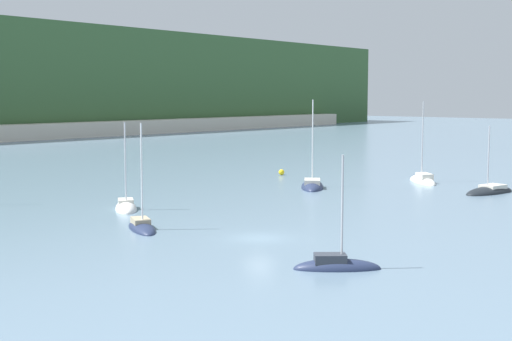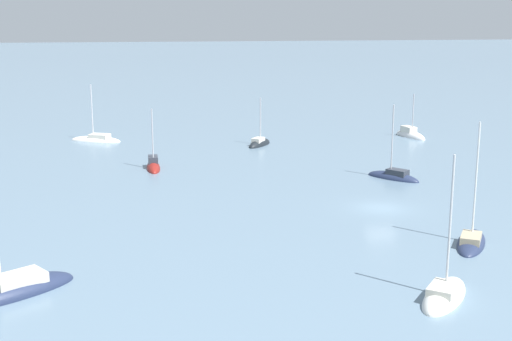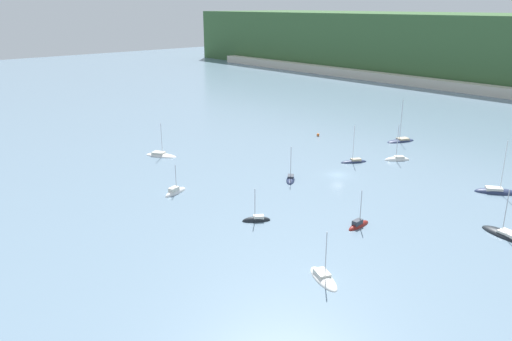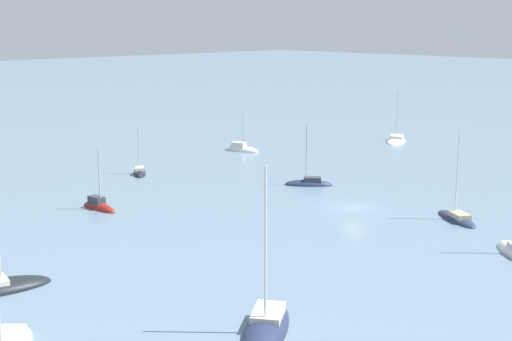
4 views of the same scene
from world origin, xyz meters
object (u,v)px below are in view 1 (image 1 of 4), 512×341
(sailboat_9, at_px, (336,268))
(sailboat_12, at_px, (126,209))
(sailboat_6, at_px, (312,187))
(sailboat_7, at_px, (142,228))
(sailboat_0, at_px, (423,181))
(sailboat_3, at_px, (490,192))
(mooring_buoy_0, at_px, (281,172))

(sailboat_9, relative_size, sailboat_12, 0.86)
(sailboat_9, bearing_deg, sailboat_6, 86.40)
(sailboat_7, bearing_deg, sailboat_0, 116.05)
(sailboat_7, bearing_deg, sailboat_12, 177.12)
(sailboat_0, xyz_separation_m, sailboat_3, (-4.22, -10.55, -0.05))
(sailboat_6, xyz_separation_m, sailboat_9, (-32.13, -25.06, 0.02))
(sailboat_6, relative_size, mooring_buoy_0, 14.37)
(sailboat_9, bearing_deg, sailboat_12, 125.37)
(sailboat_6, relative_size, sailboat_7, 1.22)
(sailboat_6, height_order, mooring_buoy_0, sailboat_6)
(sailboat_0, relative_size, mooring_buoy_0, 13.97)
(sailboat_12, relative_size, mooring_buoy_0, 11.72)
(sailboat_7, height_order, sailboat_12, sailboat_7)
(sailboat_12, bearing_deg, sailboat_9, 23.85)
(sailboat_12, distance_m, mooring_buoy_0, 34.51)
(mooring_buoy_0, bearing_deg, sailboat_0, -75.09)
(sailboat_6, height_order, sailboat_12, sailboat_6)
(sailboat_0, bearing_deg, sailboat_3, -157.92)
(sailboat_7, xyz_separation_m, sailboat_9, (-1.00, -20.12, -0.00))
(sailboat_7, relative_size, sailboat_12, 1.00)
(sailboat_3, height_order, sailboat_7, sailboat_7)
(sailboat_12, bearing_deg, mooring_buoy_0, 139.02)
(sailboat_3, relative_size, sailboat_7, 0.90)
(sailboat_0, bearing_deg, sailboat_12, 116.91)
(sailboat_6, height_order, sailboat_7, sailboat_6)
(sailboat_9, bearing_deg, mooring_buoy_0, 90.39)
(sailboat_0, height_order, sailboat_9, sailboat_0)
(sailboat_3, relative_size, sailboat_6, 0.73)
(sailboat_7, xyz_separation_m, sailboat_12, (5.78, 9.06, -0.02))
(sailboat_0, bearing_deg, sailboat_7, 130.30)
(sailboat_6, distance_m, sailboat_7, 31.52)
(mooring_buoy_0, bearing_deg, sailboat_12, -167.90)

